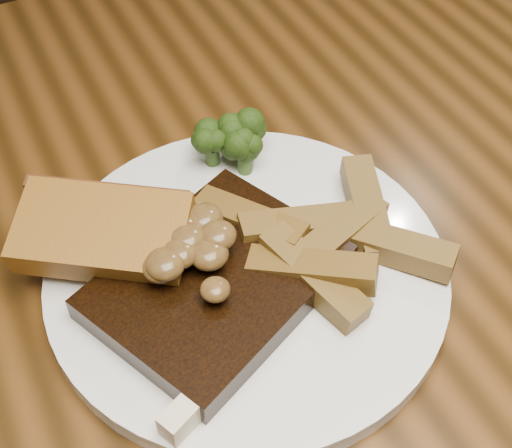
{
  "coord_description": "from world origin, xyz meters",
  "views": [
    {
      "loc": [
        -0.15,
        -0.3,
        1.17
      ],
      "look_at": [
        0.0,
        0.01,
        0.78
      ],
      "focal_mm": 50.0,
      "sensor_mm": 36.0,
      "label": 1
    }
  ],
  "objects_px": {
    "garlic_bread": "(108,251)",
    "plate": "(247,273)",
    "potato_wedges": "(320,238)",
    "chair_far": "(70,88)",
    "steak": "(217,283)",
    "dining_table": "(258,331)"
  },
  "relations": [
    {
      "from": "chair_far",
      "to": "garlic_bread",
      "type": "distance_m",
      "value": 0.7
    },
    {
      "from": "steak",
      "to": "potato_wedges",
      "type": "distance_m",
      "value": 0.09
    },
    {
      "from": "steak",
      "to": "potato_wedges",
      "type": "relative_size",
      "value": 1.41
    },
    {
      "from": "steak",
      "to": "dining_table",
      "type": "bearing_deg",
      "value": 0.34
    },
    {
      "from": "chair_far",
      "to": "potato_wedges",
      "type": "height_order",
      "value": "chair_far"
    },
    {
      "from": "dining_table",
      "to": "garlic_bread",
      "type": "bearing_deg",
      "value": 157.97
    },
    {
      "from": "chair_far",
      "to": "garlic_bread",
      "type": "bearing_deg",
      "value": 95.91
    },
    {
      "from": "chair_far",
      "to": "plate",
      "type": "distance_m",
      "value": 0.73
    },
    {
      "from": "steak",
      "to": "potato_wedges",
      "type": "bearing_deg",
      "value": -21.43
    },
    {
      "from": "steak",
      "to": "potato_wedges",
      "type": "height_order",
      "value": "same"
    },
    {
      "from": "garlic_bread",
      "to": "potato_wedges",
      "type": "relative_size",
      "value": 1.04
    },
    {
      "from": "dining_table",
      "to": "garlic_bread",
      "type": "xyz_separation_m",
      "value": [
        -0.1,
        0.04,
        0.12
      ]
    },
    {
      "from": "plate",
      "to": "potato_wedges",
      "type": "relative_size",
      "value": 2.53
    },
    {
      "from": "dining_table",
      "to": "steak",
      "type": "xyz_separation_m",
      "value": [
        -0.04,
        -0.02,
        0.12
      ]
    },
    {
      "from": "chair_far",
      "to": "potato_wedges",
      "type": "bearing_deg",
      "value": 108.87
    },
    {
      "from": "chair_far",
      "to": "plate",
      "type": "relative_size",
      "value": 2.88
    },
    {
      "from": "dining_table",
      "to": "plate",
      "type": "height_order",
      "value": "plate"
    },
    {
      "from": "steak",
      "to": "garlic_bread",
      "type": "xyz_separation_m",
      "value": [
        -0.06,
        0.06,
        0.0
      ]
    },
    {
      "from": "garlic_bread",
      "to": "plate",
      "type": "bearing_deg",
      "value": 5.18
    },
    {
      "from": "garlic_bread",
      "to": "steak",
      "type": "bearing_deg",
      "value": -11.15
    },
    {
      "from": "dining_table",
      "to": "plate",
      "type": "bearing_deg",
      "value": -148.64
    },
    {
      "from": "chair_far",
      "to": "steak",
      "type": "bearing_deg",
      "value": 101.65
    }
  ]
}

